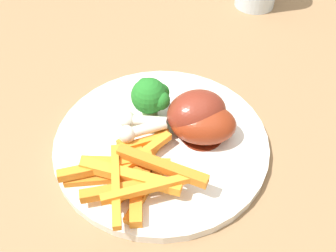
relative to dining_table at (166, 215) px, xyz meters
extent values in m
cube|color=#8E6B47|center=(0.00, 0.00, 0.09)|extent=(1.26, 0.72, 0.03)
cylinder|color=brown|center=(-0.57, -0.30, -0.28)|extent=(0.06, 0.06, 0.72)
cylinder|color=brown|center=(-0.57, 0.30, -0.28)|extent=(0.06, 0.06, 0.72)
cylinder|color=white|center=(-0.03, 0.00, 0.11)|extent=(0.24, 0.24, 0.01)
cylinder|color=#78AB5E|center=(-0.06, -0.01, 0.13)|extent=(0.02, 0.02, 0.02)
sphere|color=#227224|center=(-0.06, -0.01, 0.16)|extent=(0.04, 0.04, 0.04)
sphere|color=#227224|center=(-0.08, -0.02, 0.16)|extent=(0.02, 0.02, 0.02)
sphere|color=#227224|center=(-0.05, 0.00, 0.16)|extent=(0.02, 0.02, 0.02)
sphere|color=#227224|center=(-0.07, 0.00, 0.15)|extent=(0.02, 0.02, 0.02)
cube|color=orange|center=(0.01, -0.02, 0.13)|extent=(0.10, 0.06, 0.01)
cube|color=orange|center=(0.02, -0.06, 0.13)|extent=(0.03, 0.10, 0.01)
cube|color=orange|center=(0.03, -0.06, 0.12)|extent=(0.01, 0.08, 0.01)
cube|color=orange|center=(0.01, -0.04, 0.13)|extent=(0.02, 0.09, 0.01)
cube|color=orange|center=(0.03, 0.00, 0.14)|extent=(0.05, 0.09, 0.01)
cube|color=orange|center=(0.05, -0.04, 0.14)|extent=(0.09, 0.02, 0.01)
cube|color=orange|center=(0.00, -0.02, 0.12)|extent=(0.05, 0.05, 0.01)
cube|color=orange|center=(0.02, -0.02, 0.13)|extent=(0.06, 0.02, 0.01)
cube|color=orange|center=(0.03, -0.03, 0.14)|extent=(0.04, 0.10, 0.01)
cube|color=orange|center=(0.04, -0.02, 0.12)|extent=(0.07, 0.04, 0.01)
cube|color=orange|center=(0.05, -0.04, 0.13)|extent=(0.02, 0.08, 0.01)
cube|color=orange|center=(0.00, -0.02, 0.13)|extent=(0.05, 0.06, 0.01)
cube|color=orange|center=(0.03, -0.03, 0.13)|extent=(0.09, 0.01, 0.01)
cube|color=orange|center=(-0.01, -0.02, 0.13)|extent=(0.03, 0.06, 0.01)
cube|color=orange|center=(0.05, -0.01, 0.14)|extent=(0.03, 0.09, 0.01)
cylinder|color=#561910|center=(-0.04, 0.04, 0.12)|extent=(0.05, 0.05, 0.00)
ellipsoid|color=maroon|center=(-0.04, 0.04, 0.15)|extent=(0.08, 0.08, 0.05)
cylinder|color=beige|center=(-0.02, -0.02, 0.14)|extent=(0.03, 0.05, 0.01)
sphere|color=silver|center=(-0.02, -0.04, 0.14)|extent=(0.02, 0.02, 0.02)
cylinder|color=#601B0C|center=(-0.03, 0.05, 0.12)|extent=(0.05, 0.05, 0.00)
ellipsoid|color=maroon|center=(-0.03, 0.05, 0.14)|extent=(0.06, 0.08, 0.04)
cylinder|color=beige|center=(-0.04, -0.02, 0.14)|extent=(0.02, 0.05, 0.01)
sphere|color=silver|center=(-0.04, -0.04, 0.14)|extent=(0.02, 0.02, 0.02)
camera|label=1|loc=(0.25, 0.00, 0.44)|focal=39.82mm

